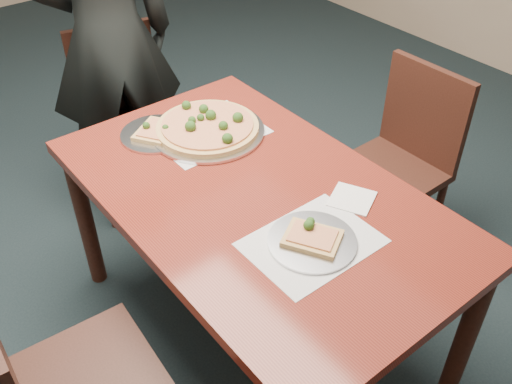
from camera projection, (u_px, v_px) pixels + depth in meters
ground at (197, 278)px, 2.67m from camera, size 8.00×8.00×0.00m
dining_table at (256, 212)px, 2.03m from camera, size 0.90×1.50×0.75m
chair_far at (123, 109)px, 2.87m from camera, size 0.51×0.51×0.91m
chair_left at (58, 383)px, 1.65m from camera, size 0.45×0.45×0.91m
chair_right at (402, 155)px, 2.55m from camera, size 0.42×0.42×0.91m
diner at (108, 37)px, 2.63m from camera, size 0.73×0.56×1.79m
placemat_main at (208, 132)px, 2.26m from camera, size 0.42×0.32×0.00m
placemat_near at (312, 243)px, 1.77m from camera, size 0.40×0.30×0.00m
pizza_pan at (208, 127)px, 2.25m from camera, size 0.45×0.45×0.08m
slice_plate_near at (312, 239)px, 1.76m from camera, size 0.28×0.28×0.06m
slice_plate_far at (156, 132)px, 2.25m from camera, size 0.28×0.28×0.06m
napkin at (352, 199)px, 1.93m from camera, size 0.19×0.19×0.01m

